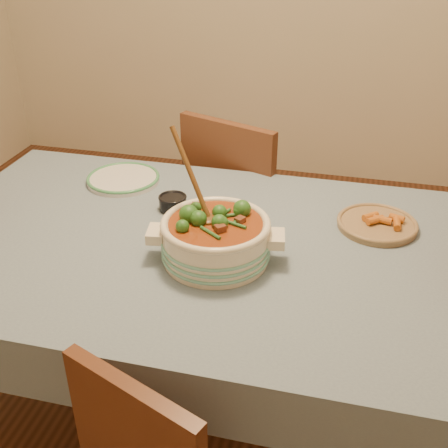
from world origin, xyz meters
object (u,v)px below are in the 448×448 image
chair_far (241,203)px  fried_plate (377,223)px  dining_table (186,264)px  condiment_bowl (173,202)px  white_plate (123,179)px  stew_casserole (215,236)px

chair_far → fried_plate: bearing=158.9°
dining_table → condiment_bowl: size_ratio=16.35×
white_plate → dining_table: bearing=-44.5°
fried_plate → white_plate: bearing=172.5°
dining_table → chair_far: chair_far is taller
white_plate → condiment_bowl: 0.30m
stew_casserole → fried_plate: 0.55m
dining_table → condiment_bowl: condiment_bowl is taller
dining_table → stew_casserole: (0.12, -0.08, 0.17)m
chair_far → condiment_bowl: bearing=97.7°
dining_table → condiment_bowl: bearing=118.9°
dining_table → stew_casserole: 0.22m
stew_casserole → chair_far: (-0.09, 0.79, -0.31)m
stew_casserole → white_plate: bearing=137.8°
condiment_bowl → stew_casserole: bearing=-50.1°
fried_plate → dining_table: bearing=-159.0°
white_plate → fried_plate: fried_plate is taller
dining_table → stew_casserole: size_ratio=4.21×
condiment_bowl → fried_plate: size_ratio=0.34×
dining_table → chair_far: 0.72m
condiment_bowl → fried_plate: condiment_bowl is taller
white_plate → condiment_bowl: (0.25, -0.16, 0.02)m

